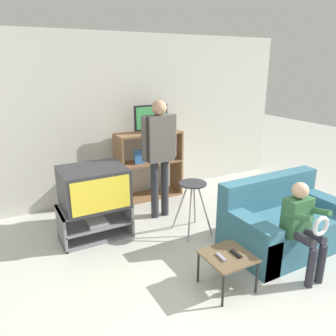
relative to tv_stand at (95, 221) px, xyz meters
name	(u,v)px	position (x,y,z in m)	size (l,w,h in m)	color
ground_plane	(253,328)	(0.71, -2.17, -0.21)	(18.00, 18.00, 0.00)	beige
wall_back	(113,120)	(0.71, 1.14, 1.09)	(6.40, 0.06, 2.60)	beige
tv_stand	(95,221)	(0.00, 0.00, 0.00)	(0.88, 0.51, 0.43)	slate
television_main	(93,187)	(0.01, 0.02, 0.47)	(0.78, 0.66, 0.49)	#2D2D33
media_shelf	(149,165)	(1.19, 0.87, 0.35)	(1.07, 0.41, 1.10)	#8E6642
television_flat	(151,119)	(1.22, 0.84, 1.09)	(0.56, 0.20, 0.43)	black
folding_stool	(193,193)	(1.15, -0.51, 0.35)	(0.39, 0.43, 0.70)	#99999E
snack_table	(228,259)	(0.84, -1.63, 0.11)	(0.46, 0.46, 0.37)	brown
remote_control_black	(236,254)	(0.92, -1.66, 0.16)	(0.04, 0.14, 0.02)	black
remote_control_white	(221,257)	(0.76, -1.63, 0.16)	(0.04, 0.14, 0.02)	gray
couch	(283,224)	(1.96, -1.31, 0.07)	(1.47, 0.85, 0.82)	teal
person_standing_adult	(159,148)	(1.01, 0.13, 0.82)	(0.53, 0.20, 1.69)	#2D2D33
person_seated_child	(303,223)	(1.66, -1.80, 0.38)	(0.33, 0.43, 1.01)	#2D2D38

